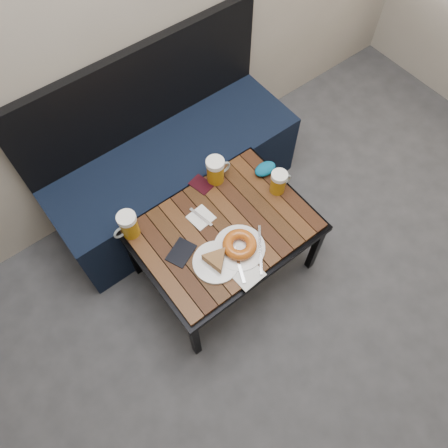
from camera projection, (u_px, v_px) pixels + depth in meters
bench at (172, 169)px, 2.47m from camera, size 1.40×0.50×0.95m
cafe_table at (224, 231)px, 2.10m from camera, size 0.84×0.62×0.47m
beer_mug_left at (128, 225)px, 1.98m from camera, size 0.13×0.09×0.14m
beer_mug_centre at (216, 170)px, 2.13m from camera, size 0.13×0.09×0.15m
beer_mug_right at (279, 182)px, 2.11m from camera, size 0.12×0.08×0.13m
plate_pie at (216, 261)px, 1.94m from camera, size 0.21×0.21×0.06m
plate_bagel at (240, 246)px, 1.98m from camera, size 0.27×0.29×0.07m
napkin_left at (201, 217)px, 2.08m from camera, size 0.12×0.14×0.01m
napkin_right at (248, 275)px, 1.93m from camera, size 0.13×0.11×0.01m
passport_navy at (181, 253)px, 1.99m from camera, size 0.16×0.14×0.01m
passport_burgundy at (201, 185)px, 2.17m from camera, size 0.10×0.12×0.01m
knit_pouch at (265, 169)px, 2.19m from camera, size 0.12×0.08×0.05m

